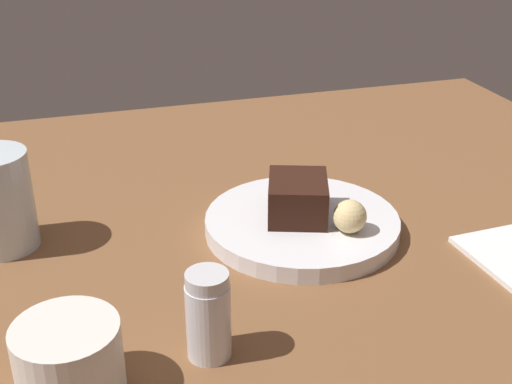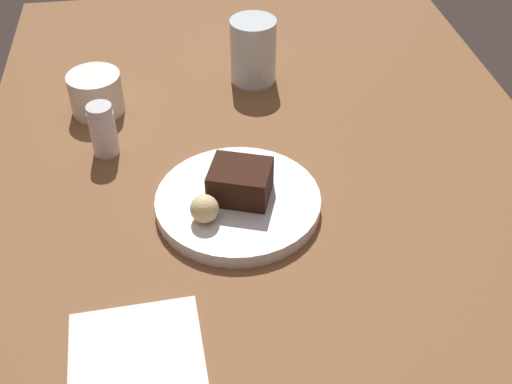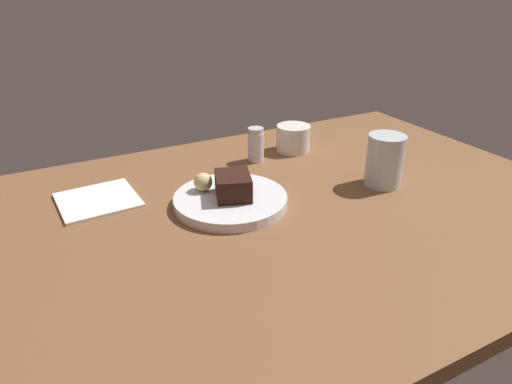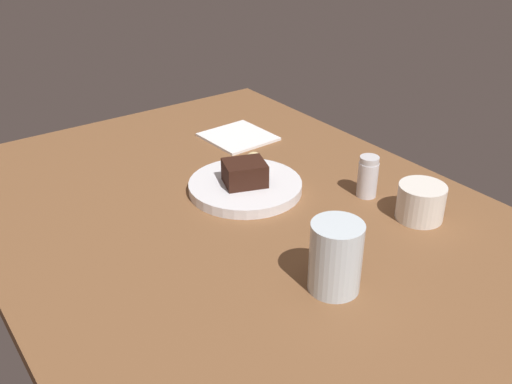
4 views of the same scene
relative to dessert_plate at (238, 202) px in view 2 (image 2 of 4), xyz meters
The scene contains 8 objects.
dining_table 10.69cm from the dessert_plate, 146.73° to the left, with size 120.00×84.00×3.00cm, color brown.
dessert_plate is the anchor object (origin of this frame).
chocolate_cake_slice 3.25cm from the dessert_plate, 137.35° to the left, with size 7.72×6.45×4.46cm, color black.
bread_roll 6.52cm from the dessert_plate, 51.77° to the right, with size 3.63×3.63×3.63cm, color #DBC184.
salt_shaker 23.33cm from the dessert_plate, 130.14° to the right, with size 3.81×3.81×8.06cm.
water_glass 33.17cm from the dessert_plate, 168.48° to the left, with size 7.68×7.68×10.87cm, color silver.
coffee_cup 32.69cm from the dessert_plate, 143.75° to the right, with size 8.33×8.33×6.44cm, color silver.
folded_napkin 26.12cm from the dessert_plate, 31.02° to the right, with size 14.58×14.08×0.60cm, color white.
Camera 2 is at (71.73, -12.38, 60.83)cm, focal length 45.16 mm.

